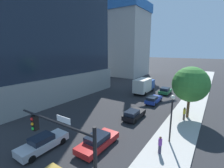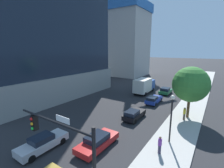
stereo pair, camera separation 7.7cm
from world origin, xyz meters
The scene contains 13 objects.
sidewalk centered at (7.52, 20.00, 0.07)m, with size 4.13×120.00×0.15m, color #B2AFA8.
construction_building centered at (-18.34, 52.53, 14.01)m, with size 16.12×14.38×33.57m.
traffic_light_pole centered at (3.47, 4.81, 4.05)m, with size 6.56×0.48×5.57m.
street_lamp centered at (7.23, 14.98, 3.46)m, with size 0.44×0.44×4.95m.
street_tree centered at (7.72, 22.64, 4.85)m, with size 4.76×4.76×7.09m.
car_red centered at (1.60, 10.29, 0.67)m, with size 1.94×4.77×1.37m.
car_green centered at (1.60, 33.66, 0.72)m, with size 1.95×4.04×1.43m.
car_blue centered at (1.60, 26.21, 0.71)m, with size 1.75×4.61×1.39m.
car_silver centered at (-2.50, 7.12, 0.73)m, with size 1.74×4.79×1.48m.
car_black centered at (1.60, 18.25, 0.69)m, with size 1.74×4.17×1.37m.
box_truck centered at (-2.50, 31.60, 1.82)m, with size 2.48×6.69×3.30m.
pedestrian_purple_shirt centered at (6.98, 12.54, 1.00)m, with size 0.34×0.34×1.67m.
pedestrian_yellow_shirt centered at (7.49, 21.46, 1.04)m, with size 0.34×0.34×1.75m.
Camera 2 is at (10.58, -0.63, 9.39)m, focal length 25.72 mm.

